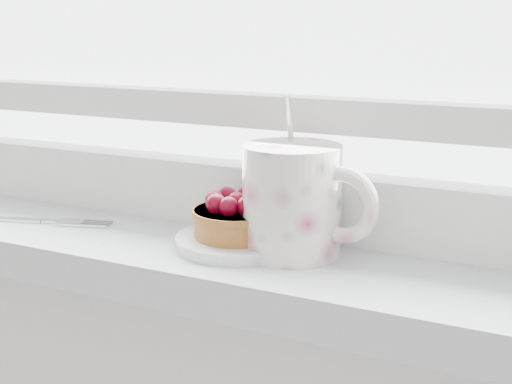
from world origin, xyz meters
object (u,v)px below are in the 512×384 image
Objects in this scene: floral_mug at (295,198)px; fork at (29,220)px; raspberry_tart at (236,216)px; saucer at (237,242)px.

fork is (-0.32, -0.03, -0.05)m from floral_mug.
raspberry_tart is 0.07m from floral_mug.
floral_mug is at bearing 6.71° from raspberry_tart.
saucer is 0.65× the size of fork.
saucer is 1.38× the size of raspberry_tart.
raspberry_tart is at bearing -91.11° from saucer.
raspberry_tart is at bearing 5.60° from fork.
saucer is at bearing 5.63° from fork.
fork is at bearing -174.40° from raspberry_tart.
raspberry_tart is 0.58× the size of floral_mug.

